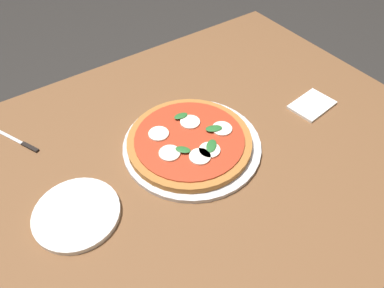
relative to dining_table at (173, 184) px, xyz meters
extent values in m
plane|color=#2D2B28|center=(0.00, 0.00, -0.63)|extent=(6.00, 6.00, 0.00)
cube|color=brown|center=(0.00, 0.00, 0.06)|extent=(1.48, 1.01, 0.04)
cube|color=brown|center=(0.66, 0.43, -0.29)|extent=(0.07, 0.07, 0.67)
cylinder|color=silver|center=(0.08, 0.02, 0.09)|extent=(0.37, 0.37, 0.01)
cylinder|color=#B27033|center=(0.07, 0.02, 0.11)|extent=(0.33, 0.33, 0.02)
cylinder|color=#B7381E|center=(0.07, 0.02, 0.12)|extent=(0.29, 0.29, 0.00)
cylinder|color=white|center=(0.16, 0.00, 0.12)|extent=(0.05, 0.05, 0.00)
cylinder|color=white|center=(0.11, 0.07, 0.12)|extent=(0.05, 0.05, 0.00)
cylinder|color=white|center=(0.01, 0.08, 0.12)|extent=(0.05, 0.05, 0.00)
cylinder|color=white|center=(0.00, 0.01, 0.12)|extent=(0.05, 0.05, 0.00)
cylinder|color=white|center=(0.06, -0.05, 0.12)|extent=(0.05, 0.05, 0.00)
cylinder|color=white|center=(0.09, -0.04, 0.12)|extent=(0.05, 0.05, 0.00)
ellipsoid|color=#286B2D|center=(0.10, -0.04, 0.13)|extent=(0.05, 0.05, 0.00)
ellipsoid|color=#286B2D|center=(0.10, 0.10, 0.13)|extent=(0.04, 0.03, 0.00)
ellipsoid|color=#286B2D|center=(0.14, 0.01, 0.13)|extent=(0.05, 0.04, 0.00)
ellipsoid|color=#286B2D|center=(0.03, -0.01, 0.13)|extent=(0.04, 0.04, 0.00)
cylinder|color=white|center=(-0.26, -0.01, 0.09)|extent=(0.20, 0.20, 0.01)
cube|color=white|center=(0.47, -0.05, 0.09)|extent=(0.14, 0.10, 0.01)
cube|color=black|center=(-0.28, 0.26, 0.09)|extent=(0.03, 0.06, 0.01)
cube|color=silver|center=(-0.31, 0.34, 0.09)|extent=(0.06, 0.11, 0.00)
camera|label=1|loc=(-0.30, -0.52, 0.79)|focal=33.64mm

